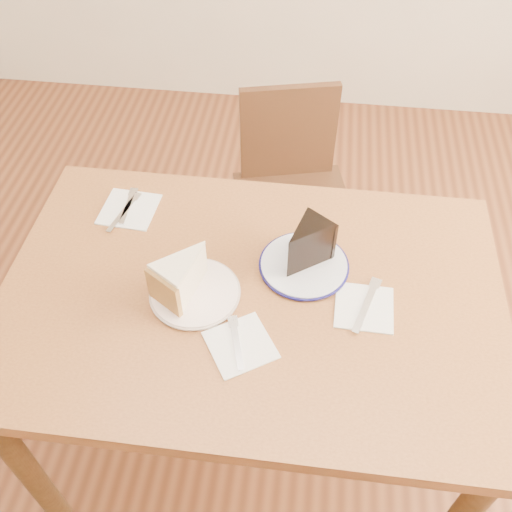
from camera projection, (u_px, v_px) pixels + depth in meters
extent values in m
plane|color=#482313|center=(252.00, 430.00, 1.91)|extent=(4.00, 4.00, 0.00)
cube|color=brown|center=(251.00, 297.00, 1.37)|extent=(1.20, 0.80, 0.04)
cylinder|color=#362010|center=(27.00, 470.00, 1.47)|extent=(0.06, 0.06, 0.71)
cylinder|color=#362010|center=(106.00, 270.00, 1.92)|extent=(0.06, 0.06, 0.71)
cylinder|color=#362010|center=(432.00, 302.00, 1.83)|extent=(0.06, 0.06, 0.71)
cube|color=black|center=(294.00, 209.00, 2.01)|extent=(0.48, 0.48, 0.04)
cylinder|color=black|center=(326.00, 217.00, 2.31)|extent=(0.04, 0.04, 0.41)
cylinder|color=black|center=(243.00, 224.00, 2.28)|extent=(0.04, 0.04, 0.41)
cylinder|color=black|center=(344.00, 281.00, 2.08)|extent=(0.04, 0.04, 0.41)
cylinder|color=black|center=(252.00, 290.00, 2.05)|extent=(0.04, 0.04, 0.41)
cube|color=black|center=(288.00, 132.00, 1.98)|extent=(0.34, 0.11, 0.36)
cylinder|color=white|center=(195.00, 293.00, 1.35)|extent=(0.21, 0.21, 0.01)
cylinder|color=white|center=(304.00, 265.00, 1.40)|extent=(0.21, 0.21, 0.01)
cube|color=white|center=(241.00, 345.00, 1.25)|extent=(0.18, 0.18, 0.00)
cube|color=white|center=(364.00, 307.00, 1.32)|extent=(0.14, 0.14, 0.00)
cube|color=white|center=(129.00, 209.00, 1.54)|extent=(0.15, 0.15, 0.00)
cube|color=silver|center=(237.00, 343.00, 1.25)|extent=(0.05, 0.14, 0.00)
cube|color=silver|center=(366.00, 305.00, 1.32)|extent=(0.07, 0.17, 0.00)
cube|color=silver|center=(128.00, 206.00, 1.55)|extent=(0.02, 0.14, 0.00)
cube|color=silver|center=(123.00, 212.00, 1.53)|extent=(0.05, 0.16, 0.00)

